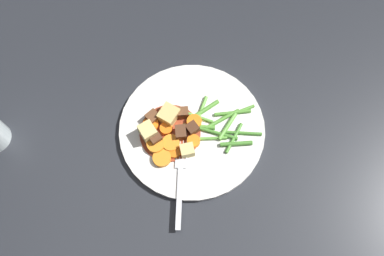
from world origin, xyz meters
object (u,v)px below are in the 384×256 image
Objects in this scene: carrot_slice_1 at (156,145)px; potato_chunk_1 at (148,132)px; potato_chunk_0 at (169,115)px; meat_chunk_0 at (192,129)px; carrot_slice_5 at (151,125)px; carrot_slice_2 at (166,127)px; meat_chunk_3 at (153,117)px; carrot_slice_4 at (193,141)px; meat_chunk_2 at (154,137)px; meat_chunk_4 at (181,133)px; meat_chunk_1 at (183,113)px; potato_chunk_2 at (187,150)px; fork at (180,179)px; carrot_slice_6 at (174,151)px; dinner_plate at (192,129)px; carrot_slice_3 at (171,143)px; carrot_slice_7 at (162,158)px; carrot_slice_0 at (194,122)px.

carrot_slice_1 is 1.06× the size of potato_chunk_1.
meat_chunk_0 is at bearing 143.41° from potato_chunk_0.
carrot_slice_5 is (0.01, -0.04, 0.00)m from carrot_slice_1.
carrot_slice_2 is 1.06× the size of meat_chunk_3.
meat_chunk_2 reaches higher than carrot_slice_4.
meat_chunk_1 is at bearing -101.19° from meat_chunk_4.
carrot_slice_5 is 1.19× the size of potato_chunk_2.
potato_chunk_0 reaches higher than fork.
potato_chunk_2 reaches higher than carrot_slice_2.
fork is at bearing 96.62° from carrot_slice_6.
meat_chunk_3 reaches higher than dinner_plate.
carrot_slice_4 is at bearing -124.41° from potato_chunk_2.
meat_chunk_2 is (0.08, 0.02, 0.02)m from dinner_plate.
carrot_slice_1 is 1.13× the size of carrot_slice_5.
meat_chunk_1 is (0.01, -0.06, 0.01)m from carrot_slice_4.
meat_chunk_2 is (0.03, 0.04, -0.00)m from potato_chunk_0.
potato_chunk_1 is 0.19× the size of fork.
meat_chunk_0 is at bearing 74.11° from dinner_plate.
carrot_slice_3 is 0.96× the size of carrot_slice_7.
carrot_slice_1 is (0.08, 0.04, 0.00)m from carrot_slice_0.
potato_chunk_2 reaches higher than carrot_slice_6.
meat_chunk_4 is (-0.02, -0.03, 0.01)m from carrot_slice_6.
meat_chunk_2 is 0.04m from meat_chunk_3.
carrot_slice_0 is 0.08m from meat_chunk_2.
carrot_slice_3 is 0.03m from meat_chunk_4.
dinner_plate is at bearing -107.65° from fork.
carrot_slice_0 is 1.16× the size of carrot_slice_4.
dinner_plate is 0.06m from carrot_slice_6.
carrot_slice_4 is at bearing 169.50° from meat_chunk_2.
dinner_plate is at bearing -145.78° from carrot_slice_3.
meat_chunk_0 is at bearing 157.47° from meat_chunk_3.
meat_chunk_3 is 0.90× the size of meat_chunk_4.
meat_chunk_0 is 0.04m from meat_chunk_1.
carrot_slice_7 is (0.02, 0.03, -0.00)m from carrot_slice_3.
carrot_slice_5 reaches higher than fork.
dinner_plate is 0.02m from carrot_slice_0.
carrot_slice_0 is 0.04m from carrot_slice_4.
meat_chunk_2 is (0.03, -0.01, 0.01)m from carrot_slice_3.
meat_chunk_1 is 0.06m from meat_chunk_3.
meat_chunk_2 is (0.07, 0.01, 0.00)m from meat_chunk_0.
carrot_slice_7 is 1.35× the size of meat_chunk_4.
carrot_slice_3 is 0.06m from carrot_slice_5.
meat_chunk_2 reaches higher than carrot_slice_7.
potato_chunk_0 is at bearing -178.88° from meat_chunk_3.
meat_chunk_2 is (0.01, -0.04, 0.01)m from carrot_slice_7.
carrot_slice_3 is 1.44× the size of meat_chunk_3.
carrot_slice_3 is at bearing 89.54° from potato_chunk_0.
potato_chunk_0 reaches higher than carrot_slice_3.
meat_chunk_4 is (0.02, 0.01, 0.02)m from dinner_plate.
meat_chunk_2 reaches higher than carrot_slice_6.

